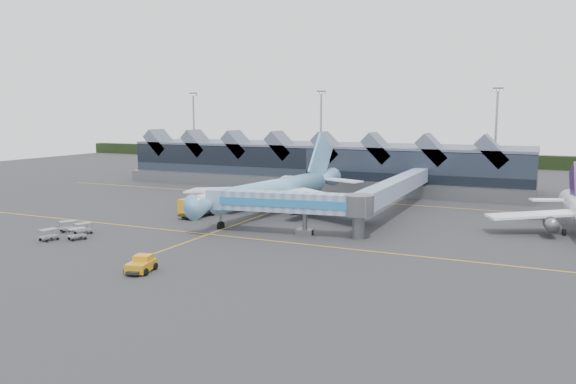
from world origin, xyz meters
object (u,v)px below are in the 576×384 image
at_px(pushback_tug, 141,265).
at_px(main_airliner, 278,190).
at_px(jet_bridge, 298,204).
at_px(fuel_truck, 204,203).

bearing_deg(pushback_tug, main_airliner, 80.51).
xyz_separation_m(main_airliner, jet_bridge, (9.89, -14.05, 0.37)).
distance_m(jet_bridge, pushback_tug, 24.85).
bearing_deg(main_airliner, jet_bridge, -47.73).
bearing_deg(fuel_truck, jet_bridge, -16.21).
relative_size(jet_bridge, pushback_tug, 5.61).
bearing_deg(jet_bridge, pushback_tug, -116.47).
xyz_separation_m(main_airliner, pushback_tug, (2.32, -37.46, -3.09)).
height_order(main_airliner, pushback_tug, main_airliner).
distance_m(main_airliner, pushback_tug, 37.66).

